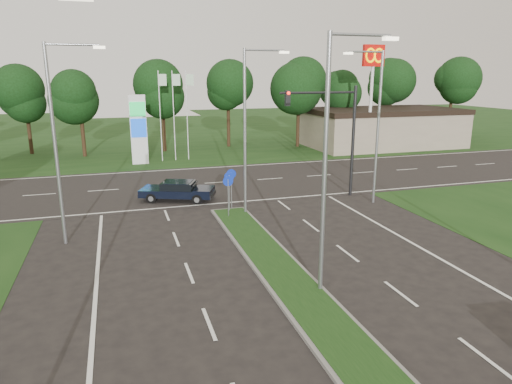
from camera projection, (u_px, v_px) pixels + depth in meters
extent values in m
cube|color=#163411|center=(162.00, 133.00, 61.71)|extent=(160.00, 50.00, 0.02)
cube|color=black|center=(205.00, 184.00, 33.01)|extent=(160.00, 12.00, 0.02)
cube|color=slate|center=(324.00, 321.00, 14.48)|extent=(2.00, 26.00, 0.12)
cube|color=gray|center=(382.00, 128.00, 49.86)|extent=(16.00, 9.00, 4.00)
cylinder|color=gray|center=(325.00, 171.00, 15.45)|extent=(0.16, 0.16, 9.00)
cylinder|color=gray|center=(361.00, 35.00, 14.66)|extent=(2.20, 0.10, 0.10)
cube|color=#FFF2CC|center=(390.00, 39.00, 15.00)|extent=(0.50, 0.22, 0.12)
cylinder|color=gray|center=(245.00, 135.00, 24.71)|extent=(0.16, 0.16, 9.00)
cylinder|color=gray|center=(265.00, 50.00, 23.92)|extent=(2.20, 0.10, 0.10)
cube|color=#FFF2CC|center=(284.00, 52.00, 24.26)|extent=(0.50, 0.22, 0.12)
cylinder|color=gray|center=(55.00, 148.00, 20.21)|extent=(0.16, 0.16, 9.00)
cylinder|color=gray|center=(72.00, 44.00, 19.43)|extent=(2.20, 0.10, 0.10)
cube|color=#FFF2CC|center=(99.00, 47.00, 19.76)|extent=(0.50, 0.22, 0.12)
cylinder|color=gray|center=(378.00, 129.00, 27.03)|extent=(0.16, 0.16, 9.00)
cylinder|color=gray|center=(366.00, 52.00, 25.62)|extent=(2.20, 0.10, 0.10)
cube|color=#FFF2CC|center=(348.00, 53.00, 25.33)|extent=(0.50, 0.22, 0.12)
cylinder|color=black|center=(353.00, 142.00, 28.99)|extent=(0.20, 0.20, 7.00)
cylinder|color=black|center=(319.00, 93.00, 27.51)|extent=(5.00, 0.14, 0.14)
cube|color=black|center=(288.00, 98.00, 27.02)|extent=(0.28, 0.28, 0.90)
sphere|color=#FF190C|center=(289.00, 93.00, 26.77)|extent=(0.20, 0.20, 0.20)
cylinder|color=gray|center=(228.00, 199.00, 24.78)|extent=(0.06, 0.06, 2.20)
cylinder|color=#0C26A5|center=(228.00, 181.00, 24.53)|extent=(0.56, 0.04, 0.56)
cylinder|color=gray|center=(229.00, 194.00, 25.79)|extent=(0.06, 0.06, 2.20)
cylinder|color=#0C26A5|center=(229.00, 177.00, 25.54)|extent=(0.56, 0.04, 0.56)
cylinder|color=gray|center=(231.00, 191.00, 26.52)|extent=(0.06, 0.06, 2.20)
cylinder|color=#0C26A5|center=(231.00, 174.00, 26.27)|extent=(0.56, 0.04, 0.56)
cube|color=silver|center=(139.00, 130.00, 39.46)|extent=(1.40, 0.30, 6.00)
cube|color=#0CA53F|center=(137.00, 109.00, 38.84)|extent=(1.30, 0.08, 1.20)
cube|color=#0C3FBF|center=(139.00, 128.00, 39.24)|extent=(1.30, 0.08, 1.60)
cylinder|color=silver|center=(160.00, 117.00, 40.70)|extent=(0.08, 0.08, 8.00)
cube|color=#B2D8B2|center=(162.00, 80.00, 40.00)|extent=(0.70, 0.02, 1.00)
cylinder|color=silver|center=(174.00, 116.00, 41.04)|extent=(0.08, 0.08, 8.00)
cube|color=#B2D8B2|center=(176.00, 80.00, 40.34)|extent=(0.70, 0.02, 1.00)
cylinder|color=silver|center=(187.00, 116.00, 41.38)|extent=(0.08, 0.08, 8.00)
cube|color=#B2D8B2|center=(190.00, 80.00, 40.68)|extent=(0.70, 0.02, 1.00)
cylinder|color=silver|center=(371.00, 103.00, 44.27)|extent=(0.30, 0.30, 10.00)
cube|color=#BF0C07|center=(374.00, 56.00, 43.17)|extent=(2.20, 0.35, 2.00)
torus|color=#FFC600|center=(371.00, 55.00, 42.84)|extent=(1.06, 0.16, 1.06)
torus|color=#FFC600|center=(379.00, 56.00, 43.10)|extent=(1.06, 0.16, 1.06)
cylinder|color=black|center=(175.00, 129.00, 47.27)|extent=(0.36, 0.36, 4.40)
sphere|color=black|center=(173.00, 86.00, 46.20)|extent=(6.00, 6.00, 6.00)
sphere|color=black|center=(176.00, 76.00, 45.85)|extent=(4.80, 4.80, 4.80)
cube|color=black|center=(177.00, 192.00, 28.46)|extent=(4.80, 3.38, 0.45)
cube|color=black|center=(178.00, 185.00, 28.35)|extent=(2.40, 2.17, 0.42)
cube|color=black|center=(178.00, 182.00, 28.29)|extent=(2.03, 1.95, 0.04)
cylinder|color=black|center=(151.00, 198.00, 27.85)|extent=(0.66, 0.43, 0.63)
cylinder|color=black|center=(159.00, 192.00, 29.45)|extent=(0.66, 0.43, 0.63)
cylinder|color=black|center=(197.00, 200.00, 27.59)|extent=(0.66, 0.43, 0.63)
cylinder|color=black|center=(203.00, 193.00, 29.19)|extent=(0.66, 0.43, 0.63)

